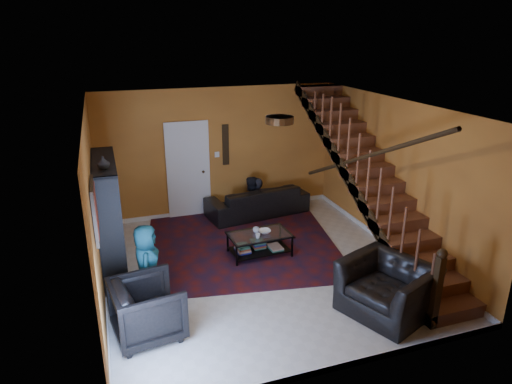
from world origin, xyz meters
The scene contains 21 objects.
floor centered at (0.00, 0.00, 0.00)m, with size 5.50×5.50×0.00m, color beige.
room centered at (-1.33, 1.33, 0.05)m, with size 5.50×5.50×5.50m.
staircase centered at (2.12, 0.00, 1.40)m, with size 0.95×5.02×3.18m.
bookshelf centered at (-2.40, 0.60, 0.96)m, with size 0.35×1.80×2.00m.
door centered at (-0.70, 2.73, 1.02)m, with size 0.82×0.05×2.05m, color silver.
framed_picture centered at (-2.57, -0.90, 1.75)m, with size 0.04×0.74×0.74m, color maroon.
wall_hanging centered at (0.15, 2.73, 1.55)m, with size 0.14×0.03×0.90m, color black.
ceiling_fixture centered at (0.00, -0.80, 2.74)m, with size 0.40×0.40×0.10m, color #3F2814.
rug centered at (-0.01, 1.25, 0.01)m, with size 3.56×4.07×0.02m, color #470F0C.
sofa centered at (0.74, 2.30, 0.33)m, with size 2.24×0.88×0.65m, color black.
armchair_left centered at (-2.05, -1.29, 0.41)m, with size 0.87×0.90×0.82m, color black.
armchair_right centered at (1.30, -1.86, 0.39)m, with size 1.20×1.05×0.78m, color black.
person_adult_a centered at (0.74, 2.35, 0.20)m, with size 0.47×0.31×1.30m, color black.
person_adult_b centered at (0.59, 2.35, 0.22)m, with size 0.65×0.51×1.34m, color black.
person_child centered at (-1.95, -0.45, 0.63)m, with size 0.61×0.40×1.26m, color #18505C.
coffee_table centered at (0.14, 0.43, 0.24)m, with size 1.14×0.71×0.42m.
cup_a centered at (0.10, 0.53, 0.47)m, with size 0.11×0.11×0.09m, color #999999.
cup_b centered at (0.05, 0.28, 0.47)m, with size 0.09×0.09×0.09m, color #999999.
bowl centered at (0.24, 0.45, 0.45)m, with size 0.23×0.23×0.06m, color #999999.
vase centered at (-2.41, 0.10, 2.10)m, with size 0.18×0.18×0.19m, color #999999.
popcorn_bucket centered at (-1.68, -0.84, 0.10)m, with size 0.15×0.15×0.17m, color red.
Camera 1 is at (-2.36, -6.69, 3.94)m, focal length 32.00 mm.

